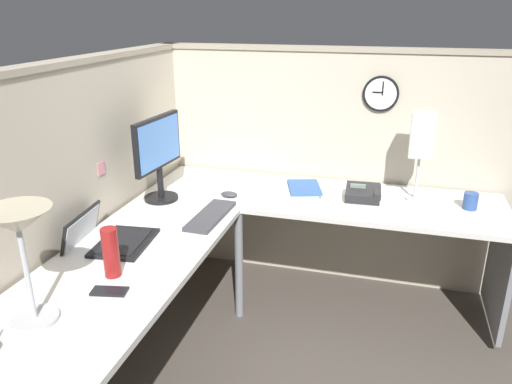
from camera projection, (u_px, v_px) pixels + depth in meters
name	position (u px, v px, depth m)	size (l,w,h in m)	color
ground_plane	(257.00, 334.00, 2.92)	(6.80, 6.80, 0.00)	#4C443D
cubicle_wall_back	(75.00, 219.00, 2.53)	(2.57, 0.12, 1.58)	#B7AD99
cubicle_wall_right	(329.00, 167.00, 3.35)	(0.12, 2.37, 1.58)	#B7AD99
desk	(259.00, 251.00, 2.55)	(2.35, 2.15, 0.73)	silver
monitor	(158.00, 152.00, 2.86)	(0.46, 0.20, 0.50)	black
laptop	(106.00, 238.00, 2.41)	(0.38, 0.41, 0.22)	black
keyboard	(211.00, 216.00, 2.70)	(0.43, 0.14, 0.02)	#38383D
computer_mouse	(229.00, 194.00, 2.99)	(0.06, 0.10, 0.03)	#38383D
desk_lamp_dome	(19.00, 231.00, 1.69)	(0.24, 0.24, 0.44)	#B7BABF
cell_phone	(109.00, 291.00, 1.99)	(0.07, 0.14, 0.01)	black
thermos_flask	(111.00, 252.00, 2.08)	(0.07, 0.07, 0.22)	maroon
office_phone	(364.00, 194.00, 2.94)	(0.20, 0.21, 0.11)	#232326
book_stack	(303.00, 190.00, 3.05)	(0.32, 0.26, 0.04)	silver
desk_lamp_paper	(422.00, 137.00, 2.82)	(0.13, 0.13, 0.53)	#B7BABF
coffee_mug	(470.00, 201.00, 2.80)	(0.08, 0.08, 0.10)	#2D4C8C
wall_clock	(381.00, 94.00, 3.05)	(0.04, 0.22, 0.22)	black
pinned_note_leftmost	(101.00, 168.00, 2.62)	(0.07, 0.00, 0.07)	pink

